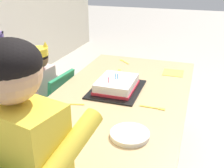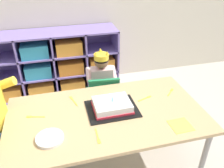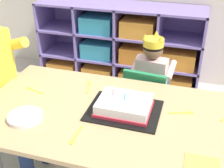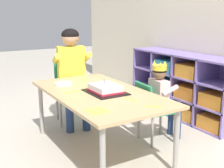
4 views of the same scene
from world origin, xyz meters
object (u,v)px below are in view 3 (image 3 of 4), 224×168
paper_plate_stack (25,117)px  fork_at_table_front_edge (76,136)px  child_with_crown (153,73)px  birthday_cake_on_tray (124,106)px  classroom_chair_blue (147,98)px  fork_scattered_mid_table (34,90)px  fork_beside_plate_stack (89,86)px  activity_table (113,121)px  fork_by_napkin (183,113)px

paper_plate_stack → fork_at_table_front_edge: bearing=-10.6°
child_with_crown → birthday_cake_on_tray: size_ratio=2.14×
birthday_cake_on_tray → classroom_chair_blue: bearing=85.4°
fork_at_table_front_edge → birthday_cake_on_tray: bearing=-31.1°
fork_scattered_mid_table → fork_beside_plate_stack: bearing=40.5°
activity_table → child_with_crown: 0.66m
birthday_cake_on_tray → fork_at_table_front_edge: birthday_cake_on_tray is taller
birthday_cake_on_tray → fork_by_napkin: bearing=13.4°
birthday_cake_on_tray → fork_scattered_mid_table: bearing=174.7°
fork_by_napkin → classroom_chair_blue: bearing=-78.3°
classroom_chair_blue → child_with_crown: bearing=-89.5°
child_with_crown → fork_beside_plate_stack: (-0.32, -0.42, 0.07)m
paper_plate_stack → activity_table: bearing=22.3°
classroom_chair_blue → paper_plate_stack: (-0.50, -0.71, 0.22)m
fork_at_table_front_edge → fork_scattered_mid_table: bearing=52.4°
fork_scattered_mid_table → paper_plate_stack: bearing=-52.8°
child_with_crown → fork_at_table_front_edge: 0.91m
fork_scattered_mid_table → fork_by_napkin: size_ratio=1.04×
child_with_crown → fork_at_table_front_edge: size_ratio=5.82×
activity_table → child_with_crown: (0.10, 0.65, -0.02)m
fork_by_napkin → paper_plate_stack: bearing=1.3°
activity_table → fork_scattered_mid_table: 0.52m
fork_beside_plate_stack → fork_scattered_mid_table: 0.32m
classroom_chair_blue → fork_by_napkin: bearing=126.1°
activity_table → paper_plate_stack: (-0.41, -0.17, 0.06)m
activity_table → paper_plate_stack: 0.45m
birthday_cake_on_tray → fork_by_napkin: birthday_cake_on_tray is taller
paper_plate_stack → fork_scattered_mid_table: paper_plate_stack is taller
activity_table → fork_at_table_front_edge: size_ratio=10.36×
classroom_chair_blue → fork_beside_plate_stack: classroom_chair_blue is taller
activity_table → fork_by_napkin: bearing=17.6°
fork_by_napkin → fork_at_table_front_edge: bearing=17.1°
classroom_chair_blue → birthday_cake_on_tray: (-0.04, -0.51, 0.24)m
fork_at_table_front_edge → fork_by_napkin: same height
fork_scattered_mid_table → fork_by_napkin: bearing=16.9°
activity_table → fork_beside_plate_stack: 0.32m
fork_at_table_front_edge → fork_scattered_mid_table: (-0.40, 0.32, 0.00)m
fork_beside_plate_stack → fork_by_napkin: 0.58m
classroom_chair_blue → fork_beside_plate_stack: bearing=51.1°
fork_beside_plate_stack → fork_at_table_front_edge: bearing=-2.7°
birthday_cake_on_tray → fork_at_table_front_edge: size_ratio=2.72×
activity_table → fork_at_table_front_edge: bearing=-116.9°
fork_beside_plate_stack → birthday_cake_on_tray: bearing=39.2°
fork_scattered_mid_table → birthday_cake_on_tray: bearing=10.4°
classroom_chair_blue → birthday_cake_on_tray: size_ratio=1.61×
fork_by_napkin → fork_scattered_mid_table: bearing=-17.6°
classroom_chair_blue → fork_at_table_front_edge: classroom_chair_blue is taller
activity_table → birthday_cake_on_tray: bearing=38.0°
activity_table → fork_at_table_front_edge: fork_at_table_front_edge is taller
child_with_crown → paper_plate_stack: (-0.51, -0.82, 0.08)m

